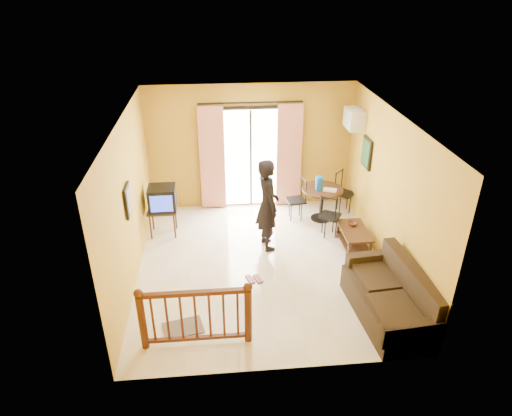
{
  "coord_description": "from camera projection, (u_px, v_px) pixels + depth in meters",
  "views": [
    {
      "loc": [
        -0.76,
        -6.97,
        4.88
      ],
      "look_at": [
        -0.09,
        0.2,
        1.1
      ],
      "focal_mm": 32.0,
      "sensor_mm": 36.0,
      "label": 1
    }
  ],
  "objects": [
    {
      "name": "bowl",
      "position": [
        352.0,
        224.0,
        8.98
      ],
      "size": [
        0.21,
        0.21,
        0.06
      ],
      "primitive_type": "imported",
      "rotation": [
        0.0,
        0.0,
        -0.14
      ],
      "color": "#542A1C",
      "rests_on": "coffee_table"
    },
    {
      "name": "tv_table",
      "position": [
        162.0,
        212.0,
        9.26
      ],
      "size": [
        0.57,
        0.48,
        0.57
      ],
      "color": "black",
      "rests_on": "ground"
    },
    {
      "name": "dining_chairs",
      "position": [
        322.0,
        221.0,
        9.95
      ],
      "size": [
        1.65,
        1.56,
        0.95
      ],
      "color": "black",
      "rests_on": "ground"
    },
    {
      "name": "picture_left",
      "position": [
        128.0,
        200.0,
        7.4
      ],
      "size": [
        0.05,
        0.42,
        0.52
      ],
      "color": "black",
      "rests_on": "room_shell"
    },
    {
      "name": "water_jug",
      "position": [
        319.0,
        183.0,
        9.61
      ],
      "size": [
        0.16,
        0.16,
        0.29
      ],
      "primitive_type": "cylinder",
      "color": "blue",
      "rests_on": "dining_table"
    },
    {
      "name": "coffee_table",
      "position": [
        354.0,
        236.0,
        8.89
      ],
      "size": [
        0.51,
        0.91,
        0.41
      ],
      "color": "black",
      "rests_on": "ground"
    },
    {
      "name": "stair_balustrade",
      "position": [
        195.0,
        313.0,
        6.45
      ],
      "size": [
        1.63,
        0.13,
        1.04
      ],
      "color": "#471E0F",
      "rests_on": "ground"
    },
    {
      "name": "botanical_print",
      "position": [
        367.0,
        153.0,
        9.04
      ],
      "size": [
        0.05,
        0.5,
        0.6
      ],
      "color": "black",
      "rests_on": "room_shell"
    },
    {
      "name": "ground",
      "position": [
        262.0,
        265.0,
        8.48
      ],
      "size": [
        5.0,
        5.0,
        0.0
      ],
      "primitive_type": "plane",
      "color": "beige",
      "rests_on": "ground"
    },
    {
      "name": "sofa",
      "position": [
        392.0,
        299.0,
        7.07
      ],
      "size": [
        1.03,
        1.97,
        0.91
      ],
      "rotation": [
        0.0,
        0.0,
        0.09
      ],
      "color": "black",
      "rests_on": "ground"
    },
    {
      "name": "balcony_door",
      "position": [
        251.0,
        158.0,
        10.07
      ],
      "size": [
        2.25,
        0.14,
        2.46
      ],
      "color": "black",
      "rests_on": "ground"
    },
    {
      "name": "sandals",
      "position": [
        254.0,
        279.0,
        8.07
      ],
      "size": [
        0.31,
        0.27,
        0.03
      ],
      "color": "#542A1C",
      "rests_on": "ground"
    },
    {
      "name": "dining_table",
      "position": [
        322.0,
        195.0,
        9.78
      ],
      "size": [
        0.88,
        0.88,
        0.73
      ],
      "color": "black",
      "rests_on": "ground"
    },
    {
      "name": "serving_tray",
      "position": [
        330.0,
        190.0,
        9.63
      ],
      "size": [
        0.33,
        0.27,
        0.02
      ],
      "primitive_type": "cube",
      "rotation": [
        0.0,
        0.0,
        -0.36
      ],
      "color": "white",
      "rests_on": "dining_table"
    },
    {
      "name": "doormat",
      "position": [
        183.0,
        328.0,
        6.98
      ],
      "size": [
        0.68,
        0.53,
        0.02
      ],
      "primitive_type": "cube",
      "rotation": [
        0.0,
        0.0,
        0.24
      ],
      "color": "#584D46",
      "rests_on": "ground"
    },
    {
      "name": "room_shell",
      "position": [
        263.0,
        182.0,
        7.69
      ],
      "size": [
        5.0,
        5.0,
        5.0
      ],
      "color": "white",
      "rests_on": "ground"
    },
    {
      "name": "air_conditioner",
      "position": [
        354.0,
        119.0,
        9.37
      ],
      "size": [
        0.31,
        0.6,
        0.4
      ],
      "color": "silver",
      "rests_on": "room_shell"
    },
    {
      "name": "television",
      "position": [
        162.0,
        198.0,
        9.11
      ],
      "size": [
        0.55,
        0.51,
        0.49
      ],
      "rotation": [
        0.0,
        0.0,
        0.01
      ],
      "color": "black",
      "rests_on": "tv_table"
    },
    {
      "name": "standing_person",
      "position": [
        268.0,
        205.0,
        8.65
      ],
      "size": [
        0.55,
        0.74,
        1.83
      ],
      "primitive_type": "imported",
      "rotation": [
        0.0,
        0.0,
        1.76
      ],
      "color": "black",
      "rests_on": "ground"
    }
  ]
}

